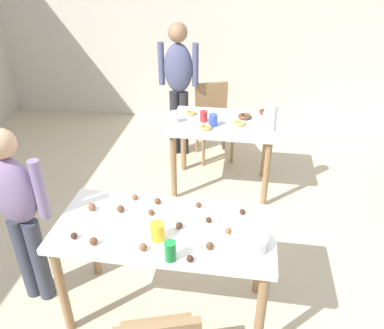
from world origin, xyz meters
name	(u,v)px	position (x,y,z in m)	size (l,w,h in m)	color
ground_plane	(186,285)	(0.00, 0.00, 0.00)	(6.40, 6.40, 0.00)	beige
wall_back	(226,27)	(0.00, 3.20, 1.30)	(6.40, 0.10, 2.60)	beige
dining_table_near	(165,239)	(-0.09, -0.23, 0.65)	(1.36, 0.64, 0.75)	white
dining_table_far	(223,133)	(0.14, 1.41, 0.63)	(1.01, 0.69, 0.75)	silver
chair_far_table	(213,117)	(-0.03, 2.11, 0.50)	(0.51, 0.51, 0.87)	olive
person_girl_near	(18,207)	(-1.06, -0.25, 0.80)	(0.45, 0.22, 1.35)	#383D4C
person_adult_far	(179,79)	(-0.43, 2.09, 0.93)	(0.45, 0.21, 1.54)	#28282D
mixing_bowl	(249,241)	(0.43, -0.34, 0.79)	(0.21, 0.21, 0.08)	white
soda_can	(169,251)	(0.00, -0.51, 0.81)	(0.07, 0.07, 0.12)	#198438
fork_near	(189,216)	(0.04, -0.12, 0.75)	(0.17, 0.02, 0.01)	silver
cup_near_0	(158,231)	(-0.11, -0.35, 0.81)	(0.09, 0.09, 0.11)	yellow
cake_ball_0	(151,212)	(-0.20, -0.13, 0.77)	(0.04, 0.04, 0.04)	brown
cake_ball_1	(135,197)	(-0.35, 0.01, 0.77)	(0.04, 0.04, 0.04)	brown
cake_ball_2	(92,207)	(-0.60, -0.14, 0.78)	(0.05, 0.05, 0.05)	brown
cake_ball_3	(93,241)	(-0.47, -0.46, 0.77)	(0.05, 0.05, 0.05)	brown
cake_ball_4	(179,225)	(0.00, -0.24, 0.77)	(0.04, 0.04, 0.04)	#3D2319
cake_ball_5	(74,236)	(-0.60, -0.43, 0.77)	(0.04, 0.04, 0.04)	#3D2319
cake_ball_6	(158,201)	(-0.19, -0.01, 0.77)	(0.04, 0.04, 0.04)	brown
cake_ball_7	(143,247)	(-0.17, -0.46, 0.77)	(0.05, 0.05, 0.05)	brown
cake_ball_8	(209,220)	(0.17, -0.15, 0.77)	(0.04, 0.04, 0.04)	#3D2319
cake_ball_9	(210,246)	(0.21, -0.40, 0.77)	(0.05, 0.05, 0.05)	brown
cake_ball_10	(242,212)	(0.38, -0.04, 0.77)	(0.04, 0.04, 0.04)	#3D2319
cake_ball_11	(228,231)	(0.30, -0.24, 0.77)	(0.04, 0.04, 0.04)	brown
cake_ball_12	(198,205)	(0.09, -0.01, 0.77)	(0.04, 0.04, 0.04)	brown
cake_ball_13	(190,259)	(0.11, -0.51, 0.77)	(0.04, 0.04, 0.04)	#3D2319
cake_ball_14	(120,209)	(-0.41, -0.13, 0.77)	(0.05, 0.05, 0.05)	brown
pitcher_far	(270,117)	(0.57, 1.29, 0.87)	(0.13, 0.13, 0.25)	white
cup_far_0	(213,120)	(0.05, 1.30, 0.81)	(0.09, 0.09, 0.11)	#3351B2
cup_far_1	(204,116)	(-0.05, 1.39, 0.80)	(0.07, 0.07, 0.11)	red
cup_far_2	(174,117)	(-0.33, 1.32, 0.81)	(0.08, 0.08, 0.11)	white
donut_far_0	(265,112)	(0.54, 1.67, 0.77)	(0.12, 0.12, 0.04)	brown
donut_far_1	(205,127)	(-0.01, 1.21, 0.77)	(0.12, 0.12, 0.04)	gold
donut_far_2	(239,123)	(0.29, 1.35, 0.77)	(0.12, 0.12, 0.03)	gold
donut_far_3	(191,113)	(-0.20, 1.54, 0.77)	(0.11, 0.11, 0.03)	gold
donut_far_4	(245,116)	(0.34, 1.52, 0.77)	(0.13, 0.13, 0.04)	brown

